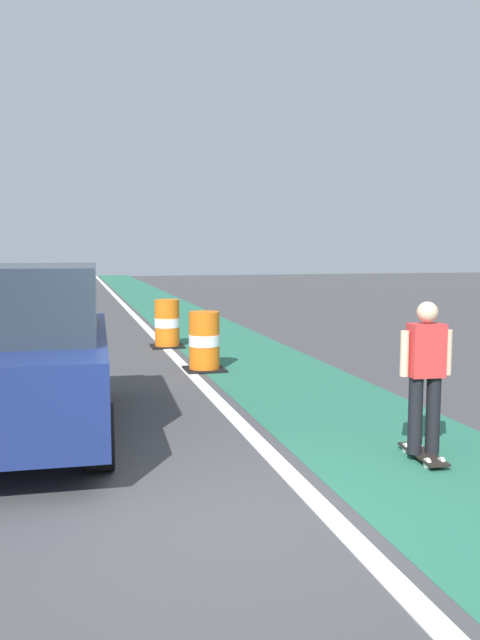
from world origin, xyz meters
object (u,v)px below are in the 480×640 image
Objects in this scene: skateboarder_on_lane at (425,376)px; traffic_barrel_mid at (167,324)px; parked_suv_nearest at (27,350)px; traffic_barrel_front at (204,342)px.

skateboarder_on_lane is 1.55× the size of traffic_barrel_mid.
traffic_barrel_mid is (2.62, 6.61, -0.50)m from parked_suv_nearest.
skateboarder_on_lane is at bearing -26.30° from parked_suv_nearest.
traffic_barrel_front is (2.87, 3.59, -0.50)m from parked_suv_nearest.
parked_suv_nearest is (-4.09, 2.02, 0.12)m from skateboarder_on_lane.
traffic_barrel_mid is at bearing 99.62° from skateboarder_on_lane.
skateboarder_on_lane is 1.55× the size of traffic_barrel_front.
parked_suv_nearest is at bearing -111.65° from traffic_barrel_mid.
parked_suv_nearest is 4.29× the size of traffic_barrel_front.
parked_suv_nearest is 7.13m from traffic_barrel_mid.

